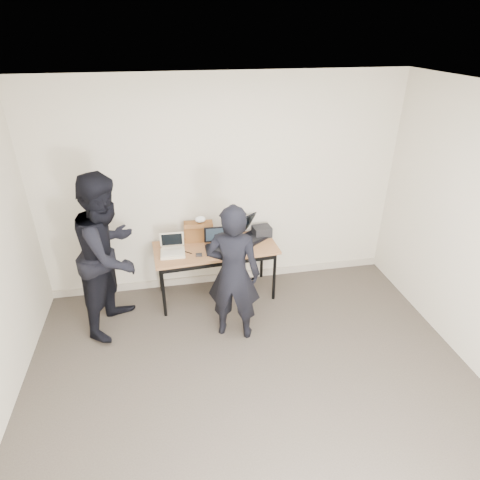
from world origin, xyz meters
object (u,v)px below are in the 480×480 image
object	(u,v)px
laptop_center	(219,244)
person_typist	(233,274)
laptop_beige	(173,250)
leather_satchel	(199,231)
equipment_box	(262,231)
person_observer	(110,254)
desk	(216,251)
laptop_right	(252,232)

from	to	relation	value
laptop_center	person_typist	distance (m)	0.72
laptop_beige	leather_satchel	world-z (taller)	leather_satchel
equipment_box	person_typist	size ratio (longest dim) A/B	0.14
person_observer	laptop_beige	bearing A→B (deg)	-46.73
laptop_center	laptop_beige	bearing A→B (deg)	-176.48
desk	person_observer	xyz separation A→B (m)	(-1.20, -0.30, 0.27)
laptop_right	desk	bearing A→B (deg)	165.29
equipment_box	laptop_beige	bearing A→B (deg)	-168.43
leather_satchel	person_observer	xyz separation A→B (m)	(-1.02, -0.52, 0.08)
desk	person_typist	xyz separation A→B (m)	(0.09, -0.74, 0.14)
laptop_right	person_observer	bearing A→B (deg)	159.65
laptop_center	laptop_right	world-z (taller)	laptop_right
laptop_right	leather_satchel	distance (m)	0.68
person_typist	laptop_right	bearing A→B (deg)	-93.78
desk	person_typist	world-z (taller)	person_typist
laptop_center	leather_satchel	size ratio (longest dim) A/B	0.91
laptop_beige	laptop_center	world-z (taller)	laptop_center
desk	laptop_beige	size ratio (longest dim) A/B	5.29
desk	leather_satchel	distance (m)	0.35
laptop_beige	leather_satchel	bearing A→B (deg)	39.72
desk	leather_satchel	xyz separation A→B (m)	(-0.18, 0.23, 0.19)
laptop_right	person_typist	bearing A→B (deg)	-149.93
laptop_beige	leather_satchel	xyz separation A→B (m)	(0.34, 0.27, 0.08)
equipment_box	person_observer	bearing A→B (deg)	-165.06
person_observer	laptop_right	bearing A→B (deg)	-50.85
person_observer	leather_satchel	bearing A→B (deg)	-39.95
person_typist	desk	bearing A→B (deg)	-63.53
desk	laptop_right	world-z (taller)	laptop_right
desk	leather_satchel	size ratio (longest dim) A/B	4.15
person_typist	person_observer	bearing A→B (deg)	0.37
laptop_center	equipment_box	size ratio (longest dim) A/B	1.51
laptop_center	leather_satchel	world-z (taller)	same
laptop_right	person_observer	size ratio (longest dim) A/B	0.27
person_observer	person_typist	bearing A→B (deg)	-86.28
desk	laptop_center	bearing A→B (deg)	-36.93
equipment_box	desk	bearing A→B (deg)	-163.04
laptop_beige	laptop_center	distance (m)	0.56
person_typist	equipment_box	bearing A→B (deg)	-100.44
person_typist	person_observer	size ratio (longest dim) A/B	0.86
equipment_box	person_typist	distance (m)	1.08
desk	person_typist	bearing A→B (deg)	-86.53
equipment_box	person_typist	world-z (taller)	person_typist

